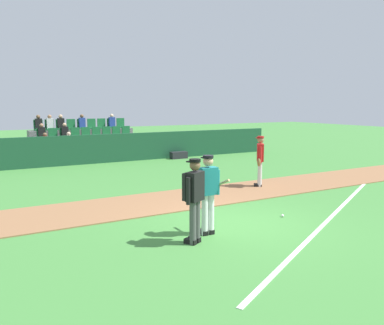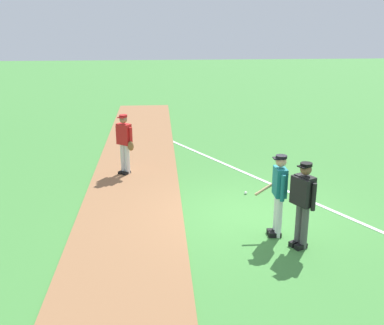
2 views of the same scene
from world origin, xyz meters
name	(u,v)px [view 2 (image 2 of 2)]	position (x,y,z in m)	size (l,w,h in m)	color
ground_plane	(250,217)	(0.00, 0.00, 0.00)	(80.00, 80.00, 0.00)	#42843A
infield_dirt_path	(130,220)	(0.00, 2.76, 0.01)	(28.00, 2.44, 0.03)	#936642
foul_line_chalk	(247,174)	(3.00, -0.50, 0.01)	(12.00, 0.10, 0.01)	white
batter_teal_jersey	(279,192)	(-0.96, -0.37, 0.97)	(0.69, 0.78, 1.76)	white
umpire_home_plate	(303,200)	(-1.50, -0.70, 1.00)	(0.54, 0.44, 1.76)	#4C4C4C
runner_red_jersey	(125,142)	(3.26, 3.04, 0.96)	(0.52, 0.55, 1.76)	silver
baseball	(246,193)	(1.41, -0.16, 0.04)	(0.07, 0.07, 0.07)	white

